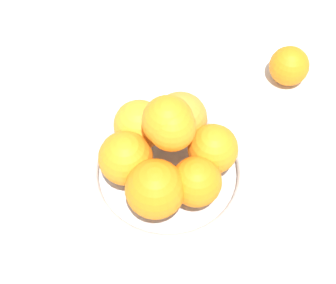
{
  "coord_description": "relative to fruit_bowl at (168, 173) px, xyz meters",
  "views": [
    {
      "loc": [
        -0.31,
        0.27,
        0.73
      ],
      "look_at": [
        0.0,
        0.0,
        0.1
      ],
      "focal_mm": 60.0,
      "sensor_mm": 36.0,
      "label": 1
    }
  ],
  "objects": [
    {
      "name": "fruit_bowl",
      "position": [
        0.0,
        0.0,
        0.0
      ],
      "size": [
        0.24,
        0.24,
        0.03
      ],
      "color": "silver",
      "rests_on": "ground_plane"
    },
    {
      "name": "orange_pile",
      "position": [
        0.0,
        0.0,
        0.07
      ],
      "size": [
        0.19,
        0.18,
        0.13
      ],
      "color": "orange",
      "rests_on": "fruit_bowl"
    },
    {
      "name": "ground_plane",
      "position": [
        0.0,
        0.0,
        -0.02
      ],
      "size": [
        4.0,
        4.0,
        0.0
      ],
      "primitive_type": "plane",
      "color": "beige"
    },
    {
      "name": "stray_orange",
      "position": [
        0.02,
        -0.28,
        0.02
      ],
      "size": [
        0.07,
        0.07,
        0.07
      ],
      "primitive_type": "sphere",
      "color": "orange",
      "rests_on": "ground_plane"
    }
  ]
}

